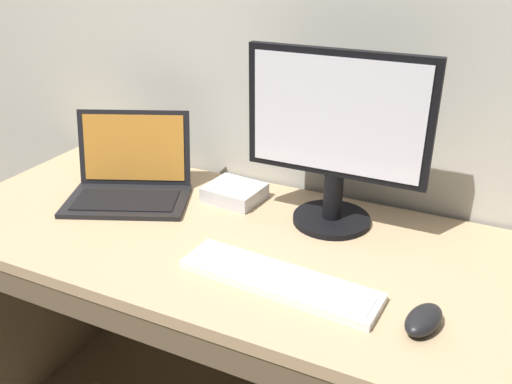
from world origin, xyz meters
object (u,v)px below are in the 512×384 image
(laptop_black, at_px, (129,182))
(wired_keyboard, at_px, (279,280))
(external_monitor, at_px, (336,137))
(external_drive_box, at_px, (235,193))
(computer_mouse, at_px, (424,320))

(laptop_black, xyz_separation_m, wired_keyboard, (0.57, -0.22, -0.04))
(external_monitor, xyz_separation_m, external_drive_box, (-0.30, 0.02, -0.23))
(laptop_black, relative_size, wired_keyboard, 0.89)
(computer_mouse, relative_size, external_drive_box, 0.72)
(laptop_black, height_order, external_drive_box, laptop_black)
(laptop_black, distance_m, wired_keyboard, 0.61)
(external_monitor, height_order, computer_mouse, external_monitor)
(wired_keyboard, relative_size, external_drive_box, 2.99)
(laptop_black, relative_size, computer_mouse, 3.71)
(laptop_black, xyz_separation_m, external_drive_box, (0.29, 0.12, -0.03))
(laptop_black, height_order, wired_keyboard, laptop_black)
(wired_keyboard, xyz_separation_m, external_drive_box, (-0.28, 0.33, 0.01))
(wired_keyboard, distance_m, computer_mouse, 0.32)
(laptop_black, bearing_deg, external_monitor, 9.46)
(wired_keyboard, relative_size, computer_mouse, 4.17)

